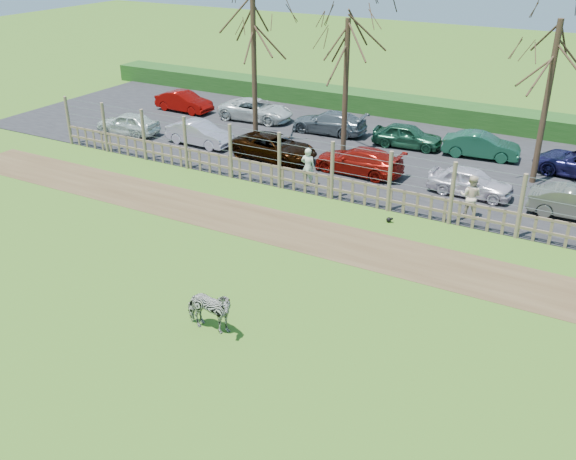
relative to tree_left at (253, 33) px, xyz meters
The scene contains 22 objects.
ground 15.17m from the tree_left, 62.53° to the right, with size 120.00×120.00×0.00m, color olive.
dirt_strip 11.74m from the tree_left, 50.91° to the right, with size 34.00×2.80×0.01m, color brown.
asphalt 8.81m from the tree_left, 17.10° to the left, with size 44.00×13.00×0.04m, color #232326.
hedge 12.20m from the tree_left, 54.16° to the left, with size 46.00×2.00×1.10m, color #1E4716.
fence 9.25m from the tree_left, 34.70° to the right, with size 30.16×0.16×2.50m.
tree_left is the anchor object (origin of this frame).
tree_mid 4.67m from the tree_left, 12.53° to the left, with size 4.80×4.80×6.83m.
tree_right 13.59m from the tree_left, ahead, with size 4.80×4.80×7.35m.
zebra 17.41m from the tree_left, 62.66° to the right, with size 0.73×1.60×1.35m, color gray.
visitor_a 7.84m from the tree_left, 37.00° to the right, with size 0.63×0.41×1.72m, color beige.
visitor_b 13.39m from the tree_left, 16.71° to the right, with size 0.84×0.65×1.72m, color beige.
crow 12.24m from the tree_left, 30.19° to the right, with size 0.27×0.20×0.22m.
car_0 8.76m from the tree_left, 165.18° to the right, with size 1.42×3.52×1.20m, color silver.
car_1 5.75m from the tree_left, 150.31° to the right, with size 1.27×3.64×1.20m, color #C0B5C7.
car_2 5.55m from the tree_left, 36.29° to the right, with size 1.99×4.32×1.20m, color black.
car_3 8.13m from the tree_left, 11.19° to the right, with size 1.68×4.13×1.20m, color #97120B.
car_4 12.55m from the tree_left, ahead, with size 1.42×3.52×1.20m, color silver.
car_7 9.36m from the tree_left, 154.93° to the left, with size 1.27×3.64×1.20m, color #870804.
car_8 6.73m from the tree_left, 121.55° to the left, with size 1.99×4.32×1.20m, color silver.
car_9 6.63m from the tree_left, 56.37° to the left, with size 1.68×4.13×1.20m, color slate.
car_10 9.21m from the tree_left, 26.29° to the left, with size 1.42×3.52×1.20m, color #1F5136.
car_11 12.31m from the tree_left, 19.12° to the left, with size 1.27×3.64×1.20m, color #1A5338.
Camera 1 is at (10.49, -14.46, 10.49)m, focal length 40.00 mm.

